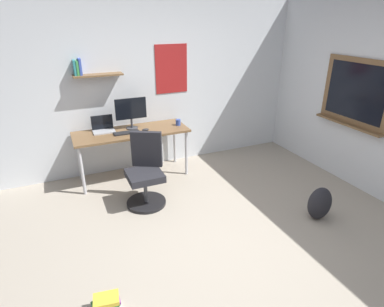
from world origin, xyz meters
The scene contains 11 objects.
ground_plane centered at (0.00, 0.00, 0.00)m, with size 5.20×5.20×0.00m, color #9E9384.
wall_back centered at (0.00, 2.45, 1.30)m, with size 5.00×0.30×2.60m.
desk centered at (-0.49, 2.06, 0.68)m, with size 1.67×0.62×0.75m.
office_chair centered at (-0.52, 1.27, 0.41)m, with size 0.55×0.56×0.95m.
laptop centered at (-0.87, 2.21, 0.80)m, with size 0.31×0.21×0.23m.
monitor_primary centered at (-0.45, 2.16, 1.02)m, with size 0.46×0.17×0.46m.
keyboard centered at (-0.57, 1.98, 0.76)m, with size 0.37×0.13×0.02m, color black.
computer_mouse centered at (-0.29, 1.98, 0.77)m, with size 0.10×0.06×0.03m, color #262628.
coffee_mug centered at (0.24, 2.03, 0.80)m, with size 0.08×0.08×0.09m, color #334CA5.
backpack centered at (1.31, 0.04, 0.21)m, with size 0.32×0.22×0.42m, color #232328.
book_stack_on_floor centered at (-1.33, -0.29, 0.08)m, with size 0.24×0.20×0.16m.
Camera 1 is at (-1.45, -2.37, 2.32)m, focal length 29.84 mm.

